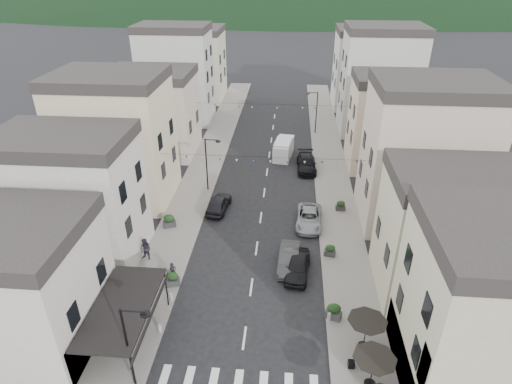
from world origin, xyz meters
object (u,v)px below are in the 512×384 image
parked_car_a (298,266)px  parked_car_d (306,163)px  delivery_van (284,148)px  pedestrian_a (173,272)px  parked_car_e (219,203)px  parked_car_c (309,218)px  pedestrian_b (146,249)px  parked_car_b (289,259)px

parked_car_a → parked_car_d: bearing=93.6°
delivery_van → pedestrian_a: bearing=-100.0°
parked_car_e → pedestrian_a: (-1.83, -10.85, 0.16)m
delivery_van → pedestrian_a: 25.60m
parked_car_c → pedestrian_a: size_ratio=3.20×
delivery_van → pedestrian_b: size_ratio=2.59×
parked_car_b → parked_car_c: (1.80, 6.37, -0.03)m
parked_car_a → pedestrian_a: bearing=-163.4°
parked_car_b → pedestrian_b: 11.79m
parked_car_c → pedestrian_a: (-10.71, -8.96, 0.21)m
parked_car_a → parked_car_b: 1.18m
parked_car_a → parked_car_c: (1.07, 7.30, -0.05)m
parked_car_a → parked_car_e: (-7.81, 9.19, -0.00)m
parked_car_a → delivery_van: 22.76m
parked_car_d → delivery_van: (-2.81, 3.45, 0.37)m
parked_car_b → pedestrian_a: pedestrian_a is taller
parked_car_a → parked_car_b: (-0.73, 0.93, -0.02)m
parked_car_e → pedestrian_b: 9.69m
parked_car_d → pedestrian_b: size_ratio=2.72×
parked_car_c → pedestrian_b: bearing=-151.1°
parked_car_b → pedestrian_a: size_ratio=2.82×
parked_car_e → delivery_van: 14.81m
parked_car_b → pedestrian_a: bearing=-160.1°
parked_car_d → parked_car_e: bearing=-133.7°
parked_car_c → parked_car_e: (-8.88, 1.89, 0.05)m
parked_car_b → pedestrian_b: bearing=-175.3°
parked_car_e → parked_car_a: bearing=137.5°
parked_car_c → parked_car_a: bearing=-95.3°
parked_car_b → parked_car_d: size_ratio=0.83×
parked_car_e → pedestrian_b: bearing=68.1°
parked_car_c → pedestrian_b: (-13.58, -6.58, 0.40)m
delivery_van → pedestrian_a: delivery_van is taller
parked_car_c → parked_car_d: 11.95m
parked_car_b → pedestrian_b: pedestrian_b is taller
parked_car_b → parked_car_e: 10.88m
parked_car_d → delivery_van: 4.46m
parked_car_b → delivery_van: bearing=96.4°
pedestrian_b → parked_car_e: bearing=76.9°
pedestrian_a → parked_car_a: bearing=-15.3°
parked_car_e → pedestrian_a: pedestrian_a is taller
parked_car_d → parked_car_e: size_ratio=1.22×
parked_car_c → parked_car_e: parked_car_e is taller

